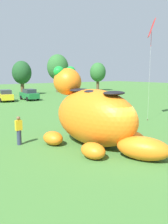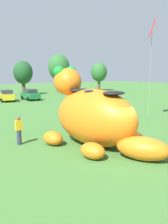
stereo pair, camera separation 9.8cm
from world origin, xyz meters
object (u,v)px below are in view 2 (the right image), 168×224
(giant_inflatable_creature, at_px, (95,116))
(car_green, at_px, (30,94))
(spectator_near_inflatable, at_px, (19,131))
(car_yellow, at_px, (7,95))
(tethered_flying_kite, at_px, (152,30))

(giant_inflatable_creature, distance_m, car_green, 25.07)
(car_green, distance_m, spectator_near_inflatable, 23.82)
(car_yellow, distance_m, spectator_near_inflatable, 23.08)
(car_green, height_order, tethered_flying_kite, tethered_flying_kite)
(giant_inflatable_creature, height_order, tethered_flying_kite, tethered_flying_kite)
(spectator_near_inflatable, bearing_deg, giant_inflatable_creature, -36.68)
(car_green, xyz_separation_m, tethered_flying_kite, (1.61, -21.45, 6.92))
(giant_inflatable_creature, xyz_separation_m, car_green, (6.76, 24.12, -0.84))
(giant_inflatable_creature, relative_size, car_yellow, 2.04)
(car_yellow, bearing_deg, car_green, -9.58)
(tethered_flying_kite, bearing_deg, car_green, 94.28)
(car_yellow, height_order, spectator_near_inflatable, car_yellow)
(spectator_near_inflatable, bearing_deg, tethered_flying_kite, 0.04)
(car_yellow, xyz_separation_m, spectator_near_inflatable, (-6.80, -22.06, -0.01))
(car_yellow, height_order, tethered_flying_kite, tethered_flying_kite)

